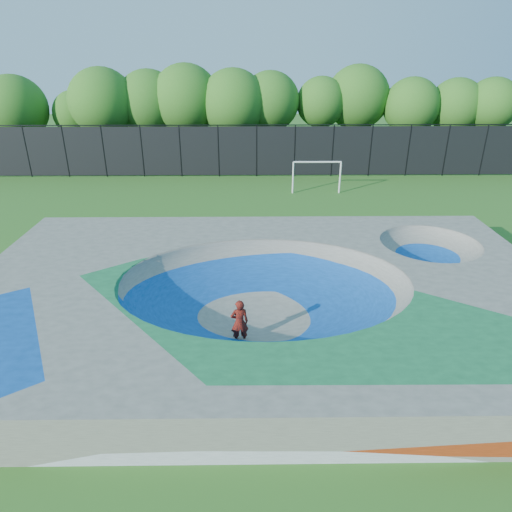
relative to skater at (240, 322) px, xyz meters
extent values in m
plane|color=#2A601A|center=(0.89, 1.91, -0.85)|extent=(120.00, 120.00, 0.00)
cube|color=gray|center=(0.89, 1.91, -0.10)|extent=(22.00, 14.00, 1.50)
imported|color=#AF1E0E|center=(0.00, 0.00, 0.00)|extent=(0.68, 0.51, 1.70)
cube|color=black|center=(0.00, 0.00, -0.83)|extent=(0.79, 0.26, 0.05)
cylinder|color=white|center=(3.38, 18.16, 0.25)|extent=(0.12, 0.12, 2.21)
cylinder|color=white|center=(6.69, 18.16, 0.25)|extent=(0.12, 0.12, 2.21)
cylinder|color=white|center=(5.04, 18.16, 1.36)|extent=(3.31, 0.12, 0.12)
cylinder|color=black|center=(-17.11, 22.91, 1.15)|extent=(0.09, 0.09, 4.00)
cylinder|color=black|center=(-14.11, 22.91, 1.15)|extent=(0.09, 0.09, 4.00)
cylinder|color=black|center=(-11.11, 22.91, 1.15)|extent=(0.09, 0.09, 4.00)
cylinder|color=black|center=(-8.11, 22.91, 1.15)|extent=(0.09, 0.09, 4.00)
cylinder|color=black|center=(-5.11, 22.91, 1.15)|extent=(0.09, 0.09, 4.00)
cylinder|color=black|center=(-2.11, 22.91, 1.15)|extent=(0.09, 0.09, 4.00)
cylinder|color=black|center=(0.89, 22.91, 1.15)|extent=(0.09, 0.09, 4.00)
cylinder|color=black|center=(3.89, 22.91, 1.15)|extent=(0.09, 0.09, 4.00)
cylinder|color=black|center=(6.89, 22.91, 1.15)|extent=(0.09, 0.09, 4.00)
cylinder|color=black|center=(9.89, 22.91, 1.15)|extent=(0.09, 0.09, 4.00)
cylinder|color=black|center=(12.89, 22.91, 1.15)|extent=(0.09, 0.09, 4.00)
cylinder|color=black|center=(15.89, 22.91, 1.15)|extent=(0.09, 0.09, 4.00)
cylinder|color=black|center=(18.89, 22.91, 1.15)|extent=(0.09, 0.09, 4.00)
cube|color=black|center=(0.89, 22.91, 1.15)|extent=(48.00, 0.03, 3.80)
cylinder|color=black|center=(0.89, 22.91, 3.15)|extent=(48.00, 0.08, 0.08)
cylinder|color=#463223|center=(-19.86, 28.00, 0.47)|extent=(0.44, 0.44, 2.64)
sphere|color=#2B661A|center=(-19.86, 28.00, 3.86)|extent=(5.52, 5.52, 5.52)
cylinder|color=#463223|center=(-15.06, 29.09, 0.45)|extent=(0.44, 0.44, 2.60)
sphere|color=#2B661A|center=(-15.06, 29.09, 3.26)|extent=(4.04, 4.04, 4.04)
cylinder|color=#463223|center=(-11.94, 26.86, 0.77)|extent=(0.44, 0.44, 3.24)
sphere|color=#2B661A|center=(-11.94, 26.86, 4.47)|extent=(5.56, 5.56, 5.56)
cylinder|color=#463223|center=(-8.29, 27.96, 0.71)|extent=(0.44, 0.44, 3.12)
sphere|color=#2B661A|center=(-8.29, 27.96, 4.31)|extent=(5.45, 5.45, 5.45)
cylinder|color=#463223|center=(-5.06, 27.69, 0.79)|extent=(0.44, 0.44, 3.28)
sphere|color=#2B661A|center=(-5.06, 27.69, 4.60)|extent=(5.81, 5.81, 5.81)
cylinder|color=#463223|center=(-1.03, 27.21, 0.70)|extent=(0.44, 0.44, 3.10)
sphere|color=#2B661A|center=(-1.03, 27.21, 4.35)|extent=(5.59, 5.59, 5.59)
cylinder|color=#463223|center=(2.12, 28.05, 0.82)|extent=(0.44, 0.44, 3.34)
sphere|color=#2B661A|center=(2.12, 28.05, 4.38)|extent=(5.05, 5.05, 5.05)
cylinder|color=#463223|center=(6.57, 28.28, 0.91)|extent=(0.44, 0.44, 3.53)
sphere|color=#2B661A|center=(6.57, 28.28, 4.29)|extent=(4.30, 4.30, 4.30)
cylinder|color=#463223|center=(9.86, 29.00, 0.84)|extent=(0.44, 0.44, 3.37)
sphere|color=#2B661A|center=(9.86, 29.00, 4.60)|extent=(5.55, 5.55, 5.55)
cylinder|color=#463223|center=(14.24, 27.56, 0.70)|extent=(0.44, 0.44, 3.11)
sphere|color=#2B661A|center=(14.24, 27.56, 4.04)|extent=(4.76, 4.76, 4.76)
cylinder|color=#463223|center=(18.06, 27.56, 0.73)|extent=(0.44, 0.44, 3.17)
sphere|color=#2B661A|center=(18.06, 27.56, 4.05)|extent=(4.62, 4.62, 4.62)
cylinder|color=#463223|center=(20.72, 26.71, 0.89)|extent=(0.44, 0.44, 3.48)
sphere|color=#2B661A|center=(20.72, 26.71, 4.27)|extent=(4.36, 4.36, 4.36)
camera|label=1|loc=(0.40, -13.18, 8.47)|focal=32.00mm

